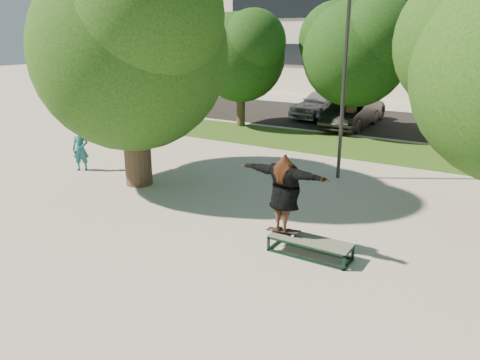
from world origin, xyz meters
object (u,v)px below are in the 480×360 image
Objects in this scene: car_silver_a at (322,103)px; car_grey at (351,110)px; grind_box at (310,247)px; lamppost at (344,82)px; car_dark at (352,112)px; bystander at (81,149)px; tree_left at (130,41)px.

car_silver_a is 0.97× the size of car_grey.
car_grey is (-4.50, 15.76, 0.48)m from grind_box.
car_dark is at bearing 106.09° from lamppost.
bystander is 0.33× the size of car_silver_a.
car_dark is at bearing -62.71° from car_grey.
tree_left is 1.46× the size of car_dark.
grind_box is at bearing -40.61° from bystander.
tree_left is 8.23m from grind_box.
grind_box is (6.79, -1.91, -4.23)m from tree_left.
tree_left is at bearing -29.34° from bystander.
tree_left is at bearing -102.85° from car_dark.
bystander is at bearing 179.88° from tree_left.
car_grey is (1.89, -0.67, -0.13)m from car_silver_a.
tree_left is 4.55m from bystander.
car_grey is at bearing 110.86° from car_dark.
grind_box is 14.86m from car_dark.
tree_left reaches higher than grind_box.
tree_left is at bearing -143.58° from lamppost.
bystander is (-2.71, 0.01, -3.65)m from tree_left.
lamppost is at bearing 36.42° from tree_left.
tree_left is 4.62× the size of bystander.
grind_box is at bearing -67.59° from car_grey.
tree_left reaches higher than lamppost.
grind_box is at bearing -75.53° from lamppost.
grind_box is at bearing -74.52° from car_dark.
grind_box is 16.39m from car_grey.
lamppost is 11.92m from car_silver_a.
car_dark is (-2.45, 8.50, -2.35)m from lamppost.
tree_left reaches higher than car_silver_a.
bystander is 0.32× the size of car_dark.
tree_left is 1.16× the size of lamppost.
grind_box is (1.50, -5.81, -2.96)m from lamppost.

